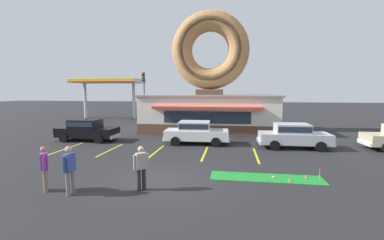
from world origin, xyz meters
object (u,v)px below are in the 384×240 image
putting_flag_pin (321,171)px  car_black (87,129)px  car_white (196,132)px  car_silver (293,135)px  pedestrian_hooded_kid (44,167)px  trash_bin (278,132)px  pedestrian_blue_sweater_man (141,166)px  traffic_light_pole (144,91)px  pedestrian_leather_jacket_man (69,168)px  golf_ball (238,175)px

putting_flag_pin → car_black: car_black is taller
putting_flag_pin → car_white: car_white is taller
car_silver → pedestrian_hooded_kid: (-10.81, -9.00, 0.06)m
car_black → trash_bin: bearing=13.3°
putting_flag_pin → trash_bin: (0.04, 10.12, 0.06)m
car_white → pedestrian_blue_sweater_man: bearing=-95.6°
car_white → pedestrian_hooded_kid: bearing=-114.9°
car_silver → pedestrian_blue_sweater_man: bearing=-131.2°
car_white → pedestrian_hooded_kid: 10.35m
pedestrian_hooded_kid → traffic_light_pole: 19.72m
car_silver → traffic_light_pole: 17.37m
traffic_light_pole → car_black: bearing=-95.9°
pedestrian_hooded_kid → traffic_light_pole: traffic_light_pole is taller
pedestrian_hooded_kid → trash_bin: size_ratio=1.73×
putting_flag_pin → trash_bin: 10.12m
car_silver → pedestrian_blue_sweater_man: size_ratio=2.75×
car_white → putting_flag_pin: bearing=-47.9°
pedestrian_leather_jacket_man → car_white: bearing=71.2°
pedestrian_blue_sweater_man → car_silver: bearing=48.8°
car_silver → car_black: bearing=178.7°
pedestrian_blue_sweater_man → pedestrian_leather_jacket_man: pedestrian_leather_jacket_man is taller
golf_ball → trash_bin: size_ratio=0.04×
car_silver → pedestrian_blue_sweater_man: pedestrian_blue_sweater_man is taller
pedestrian_leather_jacket_man → pedestrian_hooded_kid: bearing=172.4°
golf_ball → car_silver: car_silver is taller
pedestrian_hooded_kid → pedestrian_leather_jacket_man: (1.11, -0.15, 0.05)m
putting_flag_pin → car_white: (-6.11, 6.77, 0.43)m
golf_ball → car_black: car_black is taller
car_silver → trash_bin: bearing=94.7°
golf_ball → pedestrian_blue_sweater_man: 4.27m
golf_ball → car_white: 7.25m
golf_ball → putting_flag_pin: (3.35, -0.11, 0.39)m
car_silver → traffic_light_pole: bearing=143.0°
pedestrian_leather_jacket_man → traffic_light_pole: bearing=101.6°
traffic_light_pole → putting_flag_pin: bearing=-51.4°
pedestrian_leather_jacket_man → car_black: bearing=117.9°
traffic_light_pole → car_silver: bearing=-37.0°
trash_bin → pedestrian_blue_sweater_man: bearing=-120.0°
golf_ball → trash_bin: trash_bin is taller
pedestrian_leather_jacket_man → trash_bin: bearing=53.9°
pedestrian_blue_sweater_man → golf_ball: bearing=30.1°
car_black → pedestrian_leather_jacket_man: pedestrian_leather_jacket_man is taller
putting_flag_pin → car_silver: (0.35, 6.38, 0.43)m
pedestrian_leather_jacket_man → putting_flag_pin: bearing=16.5°
pedestrian_hooded_kid → pedestrian_leather_jacket_man: bearing=-7.6°
car_silver → pedestrian_hooded_kid: size_ratio=2.73×
car_white → traffic_light_pole: (-7.24, 9.92, 2.84)m
golf_ball → pedestrian_hooded_kid: bearing=-159.0°
pedestrian_hooded_kid → pedestrian_leather_jacket_man: 1.12m
car_white → car_silver: same height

